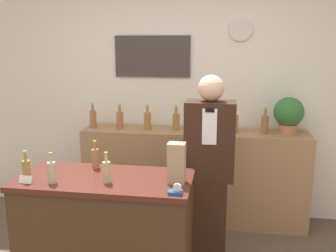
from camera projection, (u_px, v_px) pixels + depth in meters
name	position (u px, v px, depth m)	size (l,w,h in m)	color
back_wall	(174.00, 90.00, 4.02)	(5.20, 0.09, 2.70)	silver
back_shelf	(193.00, 176.00, 3.92)	(2.30, 0.40, 0.98)	#9E754C
display_counter	(107.00, 235.00, 2.78)	(1.26, 0.59, 0.91)	#422B19
shopkeeper	(209.00, 172.00, 3.12)	(0.41, 0.26, 1.61)	#331E14
potted_plant	(289.00, 114.00, 3.64)	(0.29, 0.29, 0.37)	#B27047
paper_bag	(177.00, 163.00, 2.55)	(0.12, 0.10, 0.28)	tan
tape_dispenser	(176.00, 191.00, 2.38)	(0.09, 0.06, 0.07)	#1E4799
price_card_left	(26.00, 180.00, 2.56)	(0.09, 0.02, 0.06)	white
counter_bottle_0	(26.00, 170.00, 2.59)	(0.06, 0.06, 0.22)	olive
counter_bottle_1	(52.00, 172.00, 2.56)	(0.06, 0.06, 0.22)	#AEA988
counter_bottle_2	(95.00, 158.00, 2.87)	(0.06, 0.06, 0.22)	#9F693A
counter_bottle_3	(107.00, 171.00, 2.57)	(0.06, 0.06, 0.22)	tan
shelf_bottle_0	(93.00, 118.00, 3.95)	(0.07, 0.07, 0.26)	#996839
shelf_bottle_1	(120.00, 119.00, 3.90)	(0.07, 0.07, 0.26)	#A4663C
shelf_bottle_2	(147.00, 120.00, 3.85)	(0.07, 0.07, 0.26)	olive
shelf_bottle_3	(176.00, 121.00, 3.82)	(0.07, 0.07, 0.26)	olive
shelf_bottle_4	(205.00, 122.00, 3.79)	(0.07, 0.07, 0.26)	olive
shelf_bottle_5	(235.00, 123.00, 3.73)	(0.07, 0.07, 0.26)	#986C3F
shelf_bottle_6	(265.00, 124.00, 3.70)	(0.07, 0.07, 0.26)	#986538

